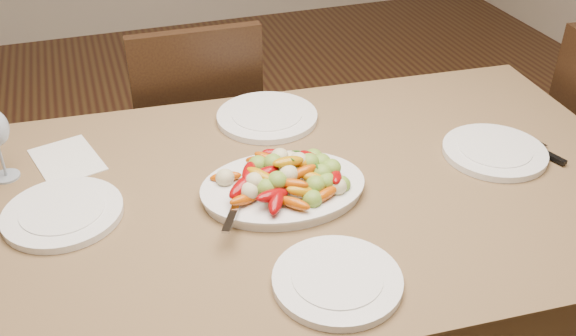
# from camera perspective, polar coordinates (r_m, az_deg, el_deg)

# --- Properties ---
(floor) EXTENTS (6.00, 6.00, 0.00)m
(floor) POSITION_cam_1_polar(r_m,az_deg,el_deg) (2.25, 1.16, -14.62)
(floor) COLOR #3E2413
(floor) RESTS_ON ground
(dining_table) EXTENTS (1.90, 1.16, 0.76)m
(dining_table) POSITION_cam_1_polar(r_m,az_deg,el_deg) (1.83, 0.00, -11.61)
(dining_table) COLOR brown
(dining_table) RESTS_ON ground
(chair_far) EXTENTS (0.43, 0.43, 0.95)m
(chair_far) POSITION_cam_1_polar(r_m,az_deg,el_deg) (2.39, -8.32, 2.96)
(chair_far) COLOR black
(chair_far) RESTS_ON ground
(serving_platter) EXTENTS (0.41, 0.31, 0.02)m
(serving_platter) POSITION_cam_1_polar(r_m,az_deg,el_deg) (1.56, -0.44, -1.95)
(serving_platter) COLOR white
(serving_platter) RESTS_ON dining_table
(roasted_vegetables) EXTENTS (0.33, 0.24, 0.09)m
(roasted_vegetables) POSITION_cam_1_polar(r_m,az_deg,el_deg) (1.53, -0.45, -0.21)
(roasted_vegetables) COLOR #800507
(roasted_vegetables) RESTS_ON serving_platter
(serving_spoon) EXTENTS (0.28, 0.18, 0.03)m
(serving_spoon) POSITION_cam_1_polar(r_m,az_deg,el_deg) (1.50, -2.50, -1.97)
(serving_spoon) COLOR #9EA0A8
(serving_spoon) RESTS_ON serving_platter
(plate_left) EXTENTS (0.27, 0.27, 0.02)m
(plate_left) POSITION_cam_1_polar(r_m,az_deg,el_deg) (1.58, -19.36, -3.82)
(plate_left) COLOR white
(plate_left) RESTS_ON dining_table
(plate_right) EXTENTS (0.27, 0.27, 0.02)m
(plate_right) POSITION_cam_1_polar(r_m,az_deg,el_deg) (1.79, 17.87, 1.37)
(plate_right) COLOR white
(plate_right) RESTS_ON dining_table
(plate_far) EXTENTS (0.29, 0.29, 0.02)m
(plate_far) POSITION_cam_1_polar(r_m,az_deg,el_deg) (1.87, -1.87, 4.55)
(plate_far) COLOR white
(plate_far) RESTS_ON dining_table
(plate_near) EXTENTS (0.27, 0.27, 0.02)m
(plate_near) POSITION_cam_1_polar(r_m,az_deg,el_deg) (1.32, 4.39, -9.96)
(plate_near) COLOR white
(plate_near) RESTS_ON dining_table
(menu_card) EXTENTS (0.20, 0.24, 0.00)m
(menu_card) POSITION_cam_1_polar(r_m,az_deg,el_deg) (1.79, -19.06, 0.70)
(menu_card) COLOR silver
(menu_card) RESTS_ON dining_table
(table_knife) EXTENTS (0.07, 0.20, 0.01)m
(table_knife) POSITION_cam_1_polar(r_m,az_deg,el_deg) (1.86, 21.51, 1.60)
(table_knife) COLOR #9EA0A8
(table_knife) RESTS_ON dining_table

